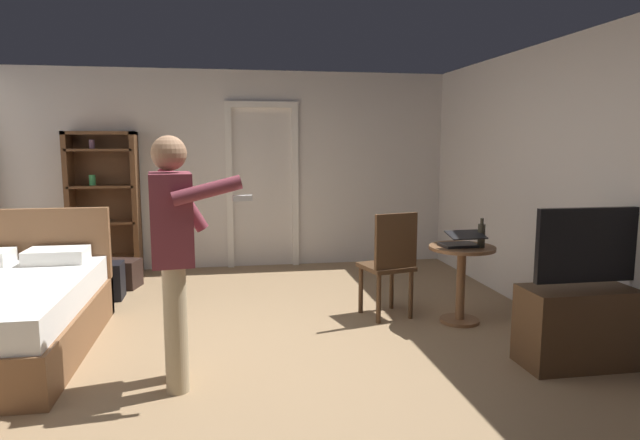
{
  "coord_description": "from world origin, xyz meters",
  "views": [
    {
      "loc": [
        -0.07,
        -4.02,
        1.62
      ],
      "look_at": [
        0.64,
        0.14,
        1.02
      ],
      "focal_mm": 30.9,
      "sensor_mm": 36.0,
      "label": 1
    }
  ],
  "objects": [
    {
      "name": "bottle_on_table",
      "position": [
        2.13,
        0.44,
        0.81
      ],
      "size": [
        0.06,
        0.06,
        0.26
      ],
      "color": "#3A3425",
      "rests_on": "side_table"
    },
    {
      "name": "wall_right",
      "position": [
        2.88,
        0.0,
        1.26
      ],
      "size": [
        0.12,
        6.52,
        2.52
      ],
      "primitive_type": "cube",
      "color": "silver",
      "rests_on": "ground_plane"
    },
    {
      "name": "person_blue_shirt",
      "position": [
        -0.41,
        -0.39,
        0.95
      ],
      "size": [
        0.67,
        0.55,
        1.66
      ],
      "color": "tan",
      "rests_on": "ground_plane"
    },
    {
      "name": "suitcase_small",
      "position": [
        -1.28,
        2.3,
        0.16
      ],
      "size": [
        0.51,
        0.41,
        0.31
      ],
      "primitive_type": "cube",
      "rotation": [
        0.0,
        0.0,
        -0.25
      ],
      "color": "black",
      "rests_on": "ground_plane"
    },
    {
      "name": "ground_plane",
      "position": [
        0.0,
        0.0,
        0.0
      ],
      "size": [
        6.91,
        6.91,
        0.0
      ],
      "primitive_type": "plane",
      "color": "#997A56"
    },
    {
      "name": "doorway_frame",
      "position": [
        0.39,
        3.12,
        1.22
      ],
      "size": [
        0.93,
        0.08,
        2.13
      ],
      "color": "white",
      "rests_on": "ground_plane"
    },
    {
      "name": "suitcase_dark",
      "position": [
        -1.47,
        1.83,
        0.19
      ],
      "size": [
        0.63,
        0.31,
        0.38
      ],
      "primitive_type": "cube",
      "rotation": [
        0.0,
        0.0,
        0.01
      ],
      "color": "black",
      "rests_on": "ground_plane"
    },
    {
      "name": "side_table",
      "position": [
        1.99,
        0.52,
        0.47
      ],
      "size": [
        0.59,
        0.59,
        0.7
      ],
      "color": "brown",
      "rests_on": "ground_plane"
    },
    {
      "name": "laptop",
      "position": [
        1.96,
        0.47,
        0.75
      ],
      "size": [
        0.34,
        0.34,
        0.15
      ],
      "color": "black",
      "rests_on": "side_table"
    },
    {
      "name": "wooden_chair",
      "position": [
        1.4,
        0.74,
        0.54
      ],
      "size": [
        0.51,
        0.51,
        0.99
      ],
      "color": "#4C331E",
      "rests_on": "ground_plane"
    },
    {
      "name": "bookshelf",
      "position": [
        -1.54,
        2.97,
        0.94
      ],
      "size": [
        0.82,
        0.32,
        1.75
      ],
      "color": "brown",
      "rests_on": "ground_plane"
    },
    {
      "name": "tv_flatscreen",
      "position": [
        2.52,
        -0.55,
        0.36
      ],
      "size": [
        1.0,
        0.4,
        1.16
      ],
      "color": "#4C331E",
      "rests_on": "ground_plane"
    },
    {
      "name": "wall_back",
      "position": [
        0.0,
        3.2,
        1.26
      ],
      "size": [
        5.87,
        0.12,
        2.52
      ],
      "primitive_type": "cube",
      "color": "silver",
      "rests_on": "ground_plane"
    }
  ]
}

